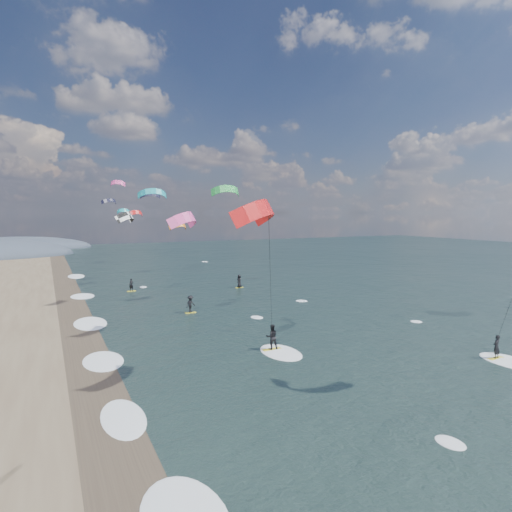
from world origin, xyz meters
name	(u,v)px	position (x,y,z in m)	size (l,w,h in m)	color
ground	(385,422)	(0.00, 0.00, 0.00)	(260.00, 260.00, 0.00)	black
wet_sand_strip	(98,391)	(-12.00, 10.00, 0.00)	(3.00, 240.00, 0.00)	#382D23
kitesurfer_near_b	(271,257)	(-2.09, 7.70, 7.40)	(7.12, 9.40, 11.59)	yellow
far_kitesurfers	(200,292)	(1.55, 31.94, 0.89)	(14.61, 15.75, 1.79)	yellow
bg_kite_field	(146,203)	(0.07, 52.84, 11.56)	(15.09, 71.73, 8.86)	#D83F8C
shoreline_surf	(109,361)	(-10.80, 14.75, 0.00)	(2.40, 79.40, 0.11)	white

